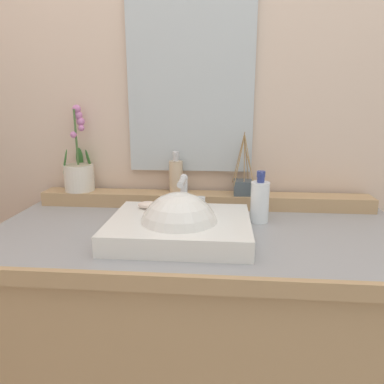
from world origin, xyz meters
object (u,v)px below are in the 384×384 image
Objects in this scene: soap_bar at (148,205)px; reed_diffuser at (243,186)px; sink_basin at (179,230)px; lotion_bottle at (260,201)px; potted_plant at (79,171)px; soap_dispenser at (176,175)px.

soap_bar is 0.40m from reed_diffuser.
sink_basin is 1.77× the size of reed_diffuser.
lotion_bottle is (0.25, 0.18, 0.05)m from sink_basin.
soap_dispenser is at bearing 1.37° from potted_plant.
reed_diffuser reaches higher than lotion_bottle.
reed_diffuser is (0.21, 0.34, 0.06)m from sink_basin.
soap_dispenser is at bearing 149.68° from lotion_bottle.
potted_plant is 0.65m from reed_diffuser.
potted_plant is at bearing 141.64° from sink_basin.
lotion_bottle reaches higher than sink_basin.
potted_plant is 2.09× the size of soap_dispenser.
soap_bar is at bearing -168.41° from lotion_bottle.
reed_diffuser reaches higher than soap_bar.
sink_basin is at bearing -41.88° from soap_bar.
lotion_bottle is (0.70, -0.17, -0.06)m from potted_plant.
lotion_bottle is at bearing 11.59° from soap_bar.
soap_dispenser is 0.67× the size of reed_diffuser.
potted_plant is at bearing 178.89° from reed_diffuser.
potted_plant is (-0.45, 0.35, 0.10)m from sink_basin.
reed_diffuser is at bearing -1.11° from potted_plant.
reed_diffuser is 1.35× the size of lotion_bottle.
lotion_bottle is (0.37, 0.08, 0.00)m from soap_bar.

